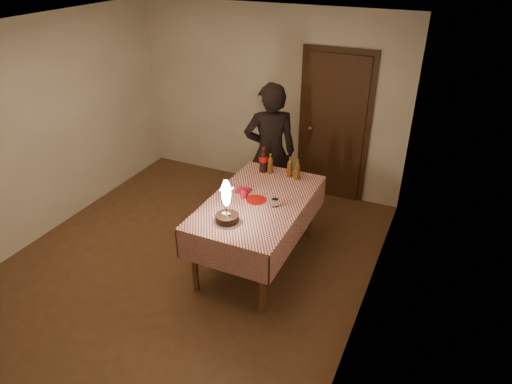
# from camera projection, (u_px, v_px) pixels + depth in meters

# --- Properties ---
(ground) EXTENTS (4.00, 4.50, 0.01)m
(ground) POSITION_uv_depth(u_px,v_px,m) (191.00, 260.00, 5.38)
(ground) COLOR brown
(ground) RESTS_ON ground
(room_shell) EXTENTS (4.04, 4.54, 2.62)m
(room_shell) POSITION_uv_depth(u_px,v_px,m) (187.00, 127.00, 4.62)
(room_shell) COLOR silver
(room_shell) RESTS_ON ground
(dining_table) EXTENTS (1.02, 1.72, 0.82)m
(dining_table) POSITION_uv_depth(u_px,v_px,m) (258.00, 209.00, 5.04)
(dining_table) COLOR brown
(dining_table) RESTS_ON ground
(birthday_cake) EXTENTS (0.30, 0.30, 0.47)m
(birthday_cake) POSITION_uv_depth(u_px,v_px,m) (227.00, 210.00, 4.54)
(birthday_cake) COLOR white
(birthday_cake) RESTS_ON dining_table
(red_plate) EXTENTS (0.22, 0.22, 0.01)m
(red_plate) POSITION_uv_depth(u_px,v_px,m) (256.00, 200.00, 4.98)
(red_plate) COLOR #AA100B
(red_plate) RESTS_ON dining_table
(red_cup) EXTENTS (0.08, 0.08, 0.10)m
(red_cup) POSITION_uv_depth(u_px,v_px,m) (244.00, 193.00, 5.02)
(red_cup) COLOR red
(red_cup) RESTS_ON dining_table
(clear_cup) EXTENTS (0.07, 0.07, 0.09)m
(clear_cup) POSITION_uv_depth(u_px,v_px,m) (275.00, 203.00, 4.85)
(clear_cup) COLOR white
(clear_cup) RESTS_ON dining_table
(napkin_stack) EXTENTS (0.15, 0.15, 0.02)m
(napkin_stack) POSITION_uv_depth(u_px,v_px,m) (243.00, 191.00, 5.15)
(napkin_stack) COLOR red
(napkin_stack) RESTS_ON dining_table
(cola_bottle) EXTENTS (0.10, 0.10, 0.32)m
(cola_bottle) POSITION_uv_depth(u_px,v_px,m) (264.00, 160.00, 5.53)
(cola_bottle) COLOR black
(cola_bottle) RESTS_ON dining_table
(amber_bottle_left) EXTENTS (0.06, 0.06, 0.25)m
(amber_bottle_left) POSITION_uv_depth(u_px,v_px,m) (270.00, 164.00, 5.50)
(amber_bottle_left) COLOR #5B370F
(amber_bottle_left) RESTS_ON dining_table
(amber_bottle_right) EXTENTS (0.06, 0.06, 0.25)m
(amber_bottle_right) POSITION_uv_depth(u_px,v_px,m) (297.00, 170.00, 5.37)
(amber_bottle_right) COLOR #5B370F
(amber_bottle_right) RESTS_ON dining_table
(amber_bottle_mid) EXTENTS (0.06, 0.06, 0.25)m
(amber_bottle_mid) POSITION_uv_depth(u_px,v_px,m) (290.00, 168.00, 5.42)
(amber_bottle_mid) COLOR #5B370F
(amber_bottle_mid) RESTS_ON dining_table
(photographer) EXTENTS (0.80, 0.72, 1.84)m
(photographer) POSITION_uv_depth(u_px,v_px,m) (270.00, 153.00, 5.83)
(photographer) COLOR black
(photographer) RESTS_ON ground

